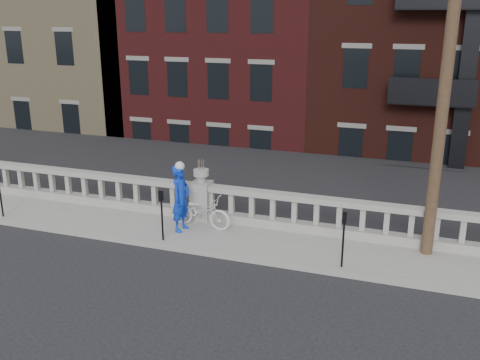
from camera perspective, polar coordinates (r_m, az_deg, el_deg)
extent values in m
plane|color=black|center=(12.50, -11.27, -10.90)|extent=(120.00, 120.00, 0.00)
cube|color=gray|center=(14.86, -5.49, -5.58)|extent=(32.00, 2.20, 0.15)
cube|color=gray|center=(15.59, -4.06, -3.63)|extent=(28.00, 0.34, 0.25)
cube|color=gray|center=(15.31, -4.13, -0.75)|extent=(28.00, 0.34, 0.16)
cube|color=gray|center=(15.44, -4.10, -2.16)|extent=(0.55, 0.55, 1.10)
cylinder|color=gray|center=(15.24, -4.15, 0.15)|extent=(0.24, 0.24, 0.20)
cylinder|color=gray|center=(15.19, -4.16, 0.80)|extent=(0.44, 0.44, 0.18)
cube|color=#605E59|center=(17.03, -3.39, -11.74)|extent=(36.00, 0.50, 5.15)
cube|color=black|center=(37.50, 9.40, -0.06)|extent=(80.00, 44.00, 0.50)
cube|color=#595651|center=(21.40, -4.09, -7.10)|extent=(16.00, 7.00, 4.00)
cube|color=#988762|center=(37.97, -18.42, 15.26)|extent=(18.00, 16.00, 20.00)
cube|color=#4C1516|center=(31.18, 0.70, 10.30)|extent=(10.00, 14.00, 14.00)
cube|color=#36130E|center=(29.51, 19.77, 10.36)|extent=(10.00, 14.00, 15.50)
cylinder|color=#422D1E|center=(13.02, 21.46, 13.13)|extent=(0.28, 0.28, 10.00)
cylinder|color=black|center=(17.01, -24.15, -1.82)|extent=(0.05, 0.05, 1.10)
cylinder|color=black|center=(14.07, -8.30, -4.30)|extent=(0.05, 0.05, 1.10)
cube|color=black|center=(13.83, -8.42, -1.68)|extent=(0.10, 0.08, 0.26)
cube|color=black|center=(13.78, -8.51, -1.58)|extent=(0.06, 0.01, 0.08)
cylinder|color=black|center=(12.73, 10.92, -6.83)|extent=(0.05, 0.05, 1.10)
cube|color=black|center=(12.47, 11.09, -3.98)|extent=(0.10, 0.08, 0.26)
cube|color=black|center=(12.42, 11.07, -3.88)|extent=(0.06, 0.01, 0.08)
imported|color=silver|center=(14.83, -4.18, -3.35)|extent=(1.81, 0.76, 0.93)
imported|color=#0D33C7|center=(14.52, -6.33, -1.95)|extent=(0.49, 0.71, 1.84)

